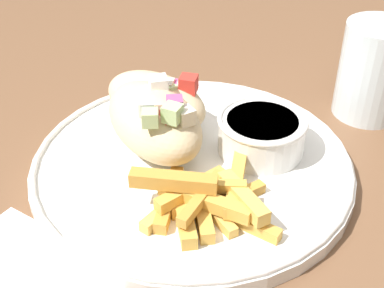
% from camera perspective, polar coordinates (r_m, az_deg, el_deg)
% --- Properties ---
extents(table, '(1.16, 1.16, 0.73)m').
position_cam_1_polar(table, '(0.59, -2.98, -8.08)').
color(table, brown).
rests_on(table, ground_plane).
extents(napkin, '(0.16, 0.11, 0.00)m').
position_cam_1_polar(napkin, '(0.45, -16.38, -12.83)').
color(napkin, white).
rests_on(napkin, table).
extents(plate, '(0.31, 0.31, 0.02)m').
position_cam_1_polar(plate, '(0.51, -0.00, -2.21)').
color(plate, white).
rests_on(plate, table).
extents(pita_sandwich_near, '(0.15, 0.11, 0.07)m').
position_cam_1_polar(pita_sandwich_near, '(0.51, -4.34, 2.35)').
color(pita_sandwich_near, beige).
rests_on(pita_sandwich_near, plate).
extents(pita_sandwich_far, '(0.13, 0.08, 0.07)m').
position_cam_1_polar(pita_sandwich_far, '(0.55, -3.83, 4.69)').
color(pita_sandwich_far, beige).
rests_on(pita_sandwich_far, plate).
extents(fries_pile, '(0.12, 0.12, 0.04)m').
position_cam_1_polar(fries_pile, '(0.45, 1.32, -5.95)').
color(fries_pile, '#E5B251').
rests_on(fries_pile, plate).
extents(sauce_ramekin, '(0.09, 0.09, 0.04)m').
position_cam_1_polar(sauce_ramekin, '(0.52, 7.43, 1.25)').
color(sauce_ramekin, white).
rests_on(sauce_ramekin, plate).
extents(water_glass, '(0.08, 0.08, 0.11)m').
position_cam_1_polar(water_glass, '(0.62, 18.74, 7.01)').
color(water_glass, silver).
rests_on(water_glass, table).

